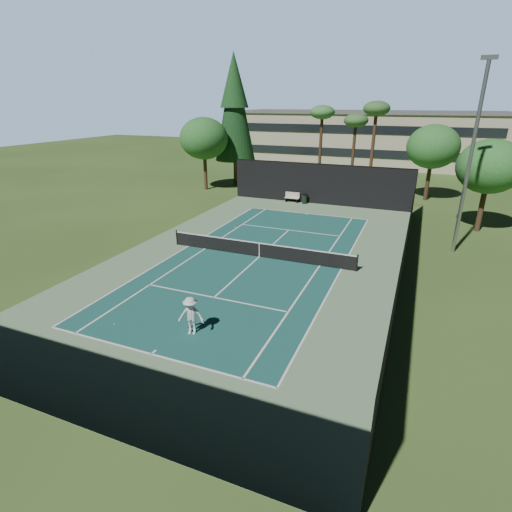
% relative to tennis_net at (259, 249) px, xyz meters
% --- Properties ---
extents(ground, '(160.00, 160.00, 0.00)m').
position_rel_tennis_net_xyz_m(ground, '(0.00, 0.00, -0.56)').
color(ground, '#35551F').
rests_on(ground, ground).
extents(apron_slab, '(18.00, 32.00, 0.01)m').
position_rel_tennis_net_xyz_m(apron_slab, '(0.00, 0.00, -0.55)').
color(apron_slab, '#668960').
rests_on(apron_slab, ground).
extents(court_surface, '(10.97, 23.77, 0.01)m').
position_rel_tennis_net_xyz_m(court_surface, '(0.00, 0.00, -0.55)').
color(court_surface, '#19514B').
rests_on(court_surface, ground).
extents(court_lines, '(11.07, 23.87, 0.01)m').
position_rel_tennis_net_xyz_m(court_lines, '(0.00, 0.00, -0.54)').
color(court_lines, white).
rests_on(court_lines, ground).
extents(tennis_net, '(12.90, 0.10, 1.10)m').
position_rel_tennis_net_xyz_m(tennis_net, '(0.00, 0.00, 0.00)').
color(tennis_net, black).
rests_on(tennis_net, ground).
extents(fence, '(18.04, 32.05, 4.03)m').
position_rel_tennis_net_xyz_m(fence, '(0.00, 0.06, 1.45)').
color(fence, black).
rests_on(fence, ground).
extents(player, '(1.30, 0.95, 1.80)m').
position_rel_tennis_net_xyz_m(player, '(0.72, -9.86, 0.34)').
color(player, silver).
rests_on(player, ground).
extents(tennis_ball_a, '(0.06, 0.06, 0.06)m').
position_rel_tennis_net_xyz_m(tennis_ball_a, '(-3.02, -10.58, -0.53)').
color(tennis_ball_a, '#C8DD32').
rests_on(tennis_ball_a, ground).
extents(tennis_ball_b, '(0.06, 0.06, 0.06)m').
position_rel_tennis_net_xyz_m(tennis_ball_b, '(-2.28, 0.83, -0.53)').
color(tennis_ball_b, '#D3E935').
rests_on(tennis_ball_b, ground).
extents(tennis_ball_c, '(0.08, 0.08, 0.08)m').
position_rel_tennis_net_xyz_m(tennis_ball_c, '(0.69, 1.73, -0.52)').
color(tennis_ball_c, '#C8E033').
rests_on(tennis_ball_c, ground).
extents(tennis_ball_d, '(0.08, 0.08, 0.08)m').
position_rel_tennis_net_xyz_m(tennis_ball_d, '(-4.31, 5.39, -0.52)').
color(tennis_ball_d, '#CFEB35').
rests_on(tennis_ball_d, ground).
extents(park_bench, '(1.50, 0.45, 1.02)m').
position_rel_tennis_net_xyz_m(park_bench, '(-2.67, 15.69, -0.01)').
color(park_bench, beige).
rests_on(park_bench, ground).
extents(trash_bin, '(0.56, 0.56, 0.95)m').
position_rel_tennis_net_xyz_m(trash_bin, '(-1.31, 15.59, -0.08)').
color(trash_bin, black).
rests_on(trash_bin, ground).
extents(pine_tree, '(4.80, 4.80, 15.00)m').
position_rel_tennis_net_xyz_m(pine_tree, '(-12.00, 22.00, 9.00)').
color(pine_tree, '#4D3821').
rests_on(pine_tree, ground).
extents(palm_a, '(2.80, 2.80, 9.32)m').
position_rel_tennis_net_xyz_m(palm_a, '(-2.00, 24.00, 7.63)').
color(palm_a, '#412C1C').
rests_on(palm_a, ground).
extents(palm_b, '(2.80, 2.80, 8.42)m').
position_rel_tennis_net_xyz_m(palm_b, '(1.50, 26.00, 6.80)').
color(palm_b, '#422D1C').
rests_on(palm_b, ground).
extents(palm_c, '(2.80, 2.80, 9.77)m').
position_rel_tennis_net_xyz_m(palm_c, '(4.00, 23.00, 8.05)').
color(palm_c, '#492D1F').
rests_on(palm_c, ground).
extents(decid_tree_a, '(5.12, 5.12, 7.62)m').
position_rel_tennis_net_xyz_m(decid_tree_a, '(10.00, 22.00, 4.86)').
color(decid_tree_a, '#3F2C1B').
rests_on(decid_tree_a, ground).
extents(decid_tree_b, '(4.80, 4.80, 7.14)m').
position_rel_tennis_net_xyz_m(decid_tree_b, '(14.00, 12.00, 4.52)').
color(decid_tree_b, '#48311F').
rests_on(decid_tree_b, ground).
extents(decid_tree_c, '(5.44, 5.44, 8.09)m').
position_rel_tennis_net_xyz_m(decid_tree_c, '(-14.00, 18.00, 5.21)').
color(decid_tree_c, '#4C3520').
rests_on(decid_tree_c, ground).
extents(campus_building, '(40.50, 12.50, 8.30)m').
position_rel_tennis_net_xyz_m(campus_building, '(0.00, 45.98, 3.65)').
color(campus_building, '#B9AE8F').
rests_on(campus_building, ground).
extents(light_pole, '(0.90, 0.25, 12.22)m').
position_rel_tennis_net_xyz_m(light_pole, '(12.00, 6.00, 5.90)').
color(light_pole, '#92959A').
rests_on(light_pole, ground).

